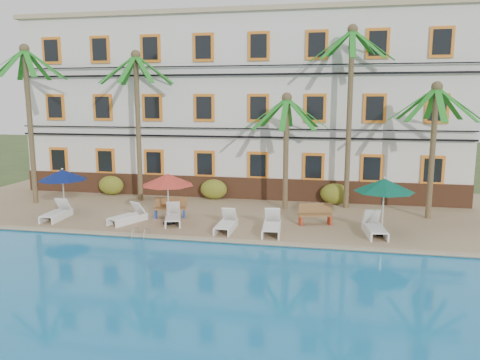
% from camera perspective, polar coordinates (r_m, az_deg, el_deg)
% --- Properties ---
extents(ground, '(100.00, 100.00, 0.00)m').
position_cam_1_polar(ground, '(19.66, -5.44, -7.10)').
color(ground, '#384C23').
rests_on(ground, ground).
extents(pool_deck, '(30.00, 12.00, 0.25)m').
position_cam_1_polar(pool_deck, '(24.30, -2.06, -3.47)').
color(pool_deck, tan).
rests_on(pool_deck, ground).
extents(swimming_pool, '(26.00, 12.00, 0.20)m').
position_cam_1_polar(swimming_pool, '(13.51, -14.28, -15.02)').
color(swimming_pool, '#187BBA').
rests_on(swimming_pool, ground).
extents(pool_coping, '(30.00, 0.35, 0.06)m').
position_cam_1_polar(pool_coping, '(18.76, -6.24, -7.05)').
color(pool_coping, tan).
rests_on(pool_coping, pool_deck).
extents(hotel_building, '(25.40, 6.44, 10.22)m').
position_cam_1_polar(hotel_building, '(28.52, 0.21, 9.15)').
color(hotel_building, silver).
rests_on(hotel_building, pool_deck).
extents(palm_a, '(4.05, 4.05, 8.24)m').
position_cam_1_polar(palm_a, '(26.77, -24.39, 8.51)').
color(palm_a, brown).
rests_on(palm_a, pool_deck).
extents(palm_b, '(4.05, 4.05, 7.99)m').
position_cam_1_polar(palm_b, '(25.62, -12.39, 8.81)').
color(palm_b, brown).
rests_on(palm_b, pool_deck).
extents(palm_c, '(4.05, 4.05, 5.79)m').
position_cam_1_polar(palm_c, '(23.09, 5.65, 5.65)').
color(palm_c, brown).
rests_on(palm_c, pool_deck).
extents(palm_d, '(4.05, 4.05, 9.02)m').
position_cam_1_polar(palm_d, '(23.91, 13.28, 10.13)').
color(palm_d, brown).
rests_on(palm_d, pool_deck).
extents(palm_e, '(4.05, 4.05, 6.25)m').
position_cam_1_polar(palm_e, '(22.90, 22.56, 5.62)').
color(palm_e, brown).
rests_on(palm_e, pool_deck).
extents(shrub_left, '(1.50, 0.90, 1.10)m').
position_cam_1_polar(shrub_left, '(28.03, -15.43, -0.62)').
color(shrub_left, '#295919').
rests_on(shrub_left, pool_deck).
extents(shrub_mid, '(1.50, 0.90, 1.10)m').
position_cam_1_polar(shrub_mid, '(25.89, -3.23, -1.12)').
color(shrub_mid, '#295919').
rests_on(shrub_mid, pool_deck).
extents(shrub_right, '(1.50, 0.90, 1.10)m').
position_cam_1_polar(shrub_right, '(25.09, 11.47, -1.66)').
color(shrub_right, '#295919').
rests_on(shrub_right, pool_deck).
extents(umbrella_blue, '(2.26, 2.26, 2.26)m').
position_cam_1_polar(umbrella_blue, '(23.58, -20.83, 0.56)').
color(umbrella_blue, black).
rests_on(umbrella_blue, pool_deck).
extents(umbrella_red, '(2.32, 2.32, 2.33)m').
position_cam_1_polar(umbrella_red, '(20.67, -8.80, 0.02)').
color(umbrella_red, black).
rests_on(umbrella_red, pool_deck).
extents(umbrella_green, '(2.41, 2.41, 2.41)m').
position_cam_1_polar(umbrella_green, '(19.56, 17.17, -0.65)').
color(umbrella_green, black).
rests_on(umbrella_green, pool_deck).
extents(lounger_a, '(0.78, 1.92, 0.89)m').
position_cam_1_polar(lounger_a, '(23.20, -21.44, -3.74)').
color(lounger_a, white).
rests_on(lounger_a, pool_deck).
extents(lounger_b, '(1.37, 1.95, 0.87)m').
position_cam_1_polar(lounger_b, '(21.59, -13.48, -4.32)').
color(lounger_b, white).
rests_on(lounger_b, pool_deck).
extents(lounger_c, '(1.21, 1.98, 0.88)m').
position_cam_1_polar(lounger_c, '(21.15, -8.17, -4.44)').
color(lounger_c, white).
rests_on(lounger_c, pool_deck).
extents(lounger_d, '(0.67, 1.86, 0.88)m').
position_cam_1_polar(lounger_d, '(19.76, -1.69, -5.36)').
color(lounger_d, white).
rests_on(lounger_d, pool_deck).
extents(lounger_e, '(0.88, 2.06, 0.95)m').
position_cam_1_polar(lounger_e, '(19.45, 3.88, -5.56)').
color(lounger_e, white).
rests_on(lounger_e, pool_deck).
extents(lounger_f, '(0.95, 2.07, 0.94)m').
position_cam_1_polar(lounger_f, '(19.89, 16.08, -5.58)').
color(lounger_f, white).
rests_on(lounger_f, pool_deck).
extents(bench_left, '(1.57, 0.84, 0.93)m').
position_cam_1_polar(bench_left, '(22.16, -8.54, -3.30)').
color(bench_left, olive).
rests_on(bench_left, pool_deck).
extents(bench_right, '(1.57, 0.86, 0.93)m').
position_cam_1_polar(bench_right, '(20.94, 9.09, -4.08)').
color(bench_right, olive).
rests_on(bench_right, pool_deck).
extents(pool_ladder, '(0.54, 0.74, 0.74)m').
position_cam_1_polar(pool_ladder, '(19.35, -11.98, -6.78)').
color(pool_ladder, silver).
rests_on(pool_ladder, ground).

